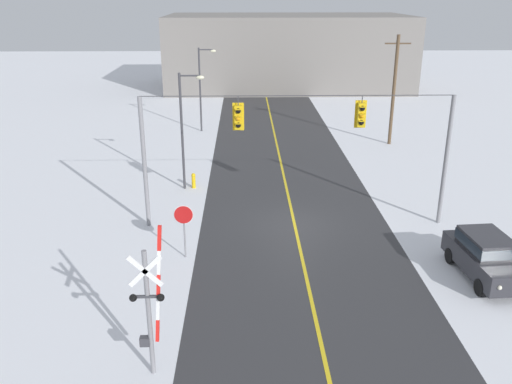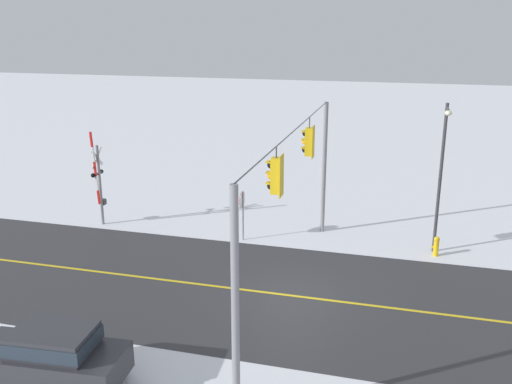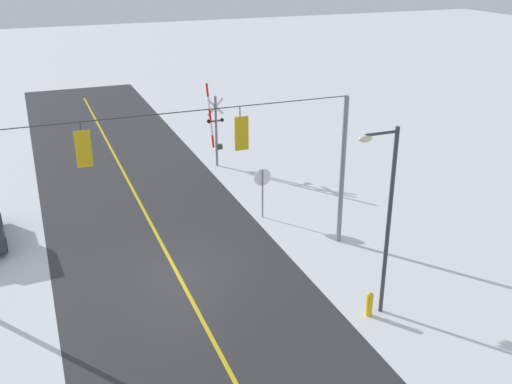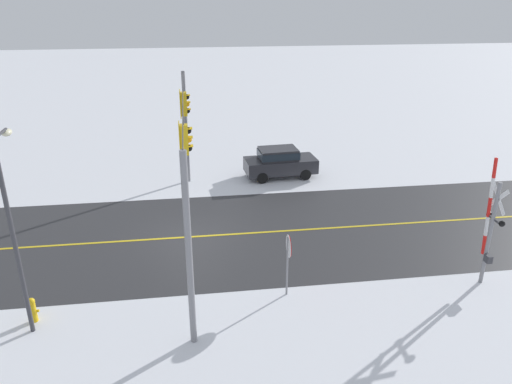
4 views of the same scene
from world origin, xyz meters
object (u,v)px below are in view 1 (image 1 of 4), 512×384
object	(u,v)px
fire_hydrant	(194,180)
utility_pole	(394,89)
stop_sign	(184,220)
streetlamp_far	(203,82)
railroad_crossing	(150,306)
streetlamp_near	(185,121)
parked_car_charcoal	(486,255)

from	to	relation	value
fire_hydrant	utility_pole	world-z (taller)	utility_pole
stop_sign	streetlamp_far	bearing A→B (deg)	91.77
railroad_crossing	utility_pole	distance (m)	28.46
streetlamp_near	streetlamp_far	world-z (taller)	same
railroad_crossing	parked_car_charcoal	bearing A→B (deg)	24.28
streetlamp_near	utility_pole	world-z (taller)	utility_pole
utility_pole	streetlamp_near	bearing A→B (deg)	-146.33
fire_hydrant	streetlamp_near	bearing A→B (deg)	-166.05
railroad_crossing	streetlamp_near	world-z (taller)	streetlamp_near
streetlamp_near	streetlamp_far	distance (m)	13.42
parked_car_charcoal	utility_pole	world-z (taller)	utility_pole
stop_sign	railroad_crossing	xyz separation A→B (m)	(-0.18, -7.34, 0.58)
stop_sign	utility_pole	world-z (taller)	utility_pole
parked_car_charcoal	fire_hydrant	size ratio (longest dim) A/B	4.88
streetlamp_near	utility_pole	xyz separation A→B (m)	(13.88, 9.25, 0.08)
stop_sign	parked_car_charcoal	bearing A→B (deg)	-9.12
railroad_crossing	streetlamp_far	size ratio (longest dim) A/B	0.73
parked_car_charcoal	fire_hydrant	world-z (taller)	parked_car_charcoal
railroad_crossing	fire_hydrant	xyz separation A→B (m)	(-0.20, 15.89, -1.82)
streetlamp_near	streetlamp_far	bearing A→B (deg)	90.00
stop_sign	utility_pole	size ratio (longest dim) A/B	0.30
streetlamp_far	utility_pole	distance (m)	14.49
utility_pole	stop_sign	bearing A→B (deg)	-126.69
streetlamp_near	streetlamp_far	size ratio (longest dim) A/B	1.00
railroad_crossing	parked_car_charcoal	xyz separation A→B (m)	(12.05, 5.43, -1.34)
railroad_crossing	fire_hydrant	world-z (taller)	railroad_crossing
parked_car_charcoal	streetlamp_far	xyz separation A→B (m)	(-12.55, 23.80, 2.96)
streetlamp_far	parked_car_charcoal	bearing A→B (deg)	-62.21
railroad_crossing	utility_pole	size ratio (longest dim) A/B	0.61
railroad_crossing	parked_car_charcoal	distance (m)	13.28
fire_hydrant	streetlamp_far	bearing A→B (deg)	91.28
streetlamp_near	railroad_crossing	bearing A→B (deg)	-88.19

